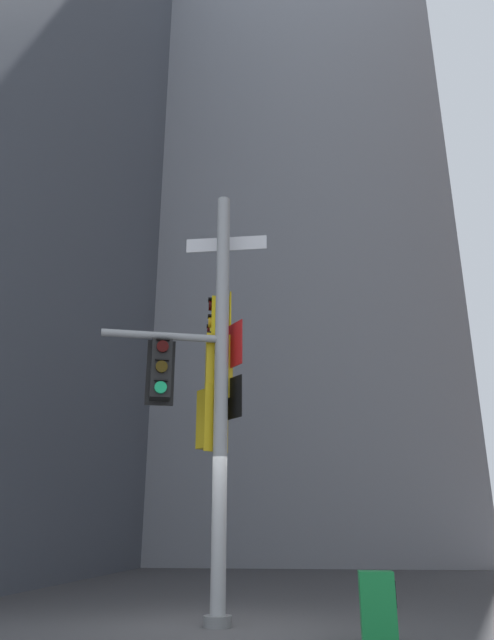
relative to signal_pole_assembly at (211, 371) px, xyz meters
name	(u,v)px	position (x,y,z in m)	size (l,w,h in m)	color
ground	(217,627)	(0.26, -0.47, -4.08)	(120.00, 120.00, 0.00)	#474749
building_mid_block	(279,212)	(-0.05, 21.99, 15.89)	(16.51, 16.51, 39.93)	#9399A3
signal_pole_assembly	(211,371)	(0.00, 0.00, 0.00)	(2.75, 3.57, 7.32)	#9EA0A3
newspaper_box	(378,608)	(2.55, -1.70, -3.64)	(0.45, 0.36, 0.87)	#198C3F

